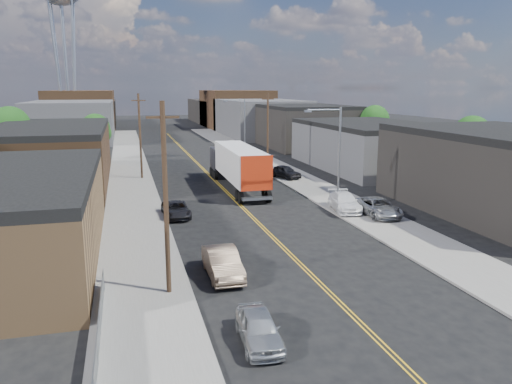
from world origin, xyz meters
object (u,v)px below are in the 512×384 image
semi_truck (236,164)px  car_left_c (176,210)px  car_right_lot_a (378,207)px  car_left_b (222,263)px  car_right_lot_c (285,172)px  car_left_a (259,328)px  car_ahead_truck (243,167)px  car_right_lot_b (345,202)px

semi_truck → car_left_c: 13.64m
car_left_c → car_right_lot_a: bearing=-16.2°
car_left_b → car_right_lot_c: 31.64m
car_right_lot_a → car_right_lot_c: size_ratio=1.19×
car_left_a → car_right_lot_c: bearing=73.8°
car_left_c → car_right_lot_a: (16.28, -4.40, 0.24)m
car_ahead_truck → car_right_lot_b: bearing=-74.6°
car_left_c → car_right_lot_b: bearing=-9.0°
semi_truck → car_left_b: 26.20m
car_left_a → car_ahead_truck: size_ratio=0.71×
car_left_c → car_right_lot_b: (14.36, -2.00, 0.25)m
car_left_a → car_ahead_truck: (9.39, 42.26, 0.10)m
car_left_a → car_right_lot_b: 24.07m
semi_truck → car_right_lot_c: semi_truck is taller
car_right_lot_b → car_left_c: bearing=-178.3°
car_right_lot_b → semi_truck: bearing=126.7°
car_left_a → car_right_lot_a: size_ratio=0.77×
semi_truck → car_right_lot_c: (6.70, 3.43, -1.71)m
semi_truck → car_left_b: size_ratio=3.57×
car_left_a → car_ahead_truck: car_ahead_truck is taller
car_left_b → car_ahead_truck: size_ratio=0.87×
car_left_c → car_left_a: bearing=-88.1°
car_left_b → car_ahead_truck: (9.39, 34.33, -0.02)m
car_left_b → car_right_lot_a: size_ratio=0.93×
car_left_b → car_right_lot_b: car_right_lot_b is taller
semi_truck → car_ahead_truck: size_ratio=3.09×
car_left_b → car_ahead_truck: car_left_b is taller
car_left_a → car_ahead_truck: bearing=81.1°
car_right_lot_b → car_right_lot_c: (0.00, 16.55, 0.01)m
car_right_lot_a → car_right_lot_c: car_right_lot_c is taller
car_right_lot_b → car_right_lot_c: size_ratio=1.16×
car_right_lot_b → car_left_b: bearing=-127.6°
car_right_lot_b → car_ahead_truck: bearing=109.4°
semi_truck → car_left_b: semi_truck is taller
car_left_b → car_right_lot_a: bearing=32.9°
car_left_a → car_left_c: size_ratio=0.87×
semi_truck → car_right_lot_c: bearing=28.1°
car_left_b → car_left_c: 14.26m
semi_truck → car_right_lot_b: (6.70, -13.11, -1.72)m
car_right_lot_b → car_right_lot_a: bearing=-41.8°
semi_truck → car_right_lot_a: (8.62, -15.52, -1.74)m
car_ahead_truck → car_right_lot_c: bearing=-50.0°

